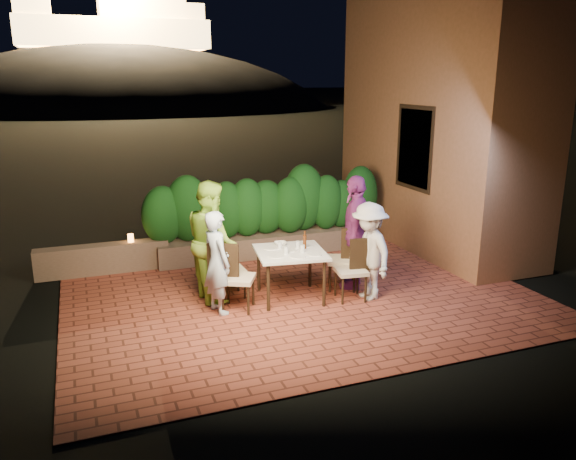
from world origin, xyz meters
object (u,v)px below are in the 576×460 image
parapet_lamp (131,238)px  chair_left_front (238,277)px  beer_bottle (305,240)px  chair_right_back (342,259)px  bowl (280,244)px  diner_green (212,240)px  dining_table (290,275)px  diner_blue (217,262)px  diner_purple (355,232)px  diner_white (369,251)px  chair_right_front (351,269)px  chair_left_back (231,269)px

parapet_lamp → chair_left_front: bearing=-61.9°
beer_bottle → chair_right_back: bearing=5.6°
bowl → chair_right_back: size_ratio=0.19×
beer_bottle → bowl: size_ratio=1.42×
diner_green → beer_bottle: bearing=-112.1°
dining_table → beer_bottle: beer_bottle is taller
dining_table → diner_blue: diner_blue is taller
beer_bottle → diner_blue: size_ratio=0.18×
bowl → parapet_lamp: bearing=138.0°
chair_right_back → diner_purple: size_ratio=0.55×
diner_purple → chair_left_front: bearing=-50.9°
dining_table → diner_white: 1.23m
diner_green → diner_purple: 2.25m
chair_right_back → diner_white: bearing=133.6°
dining_table → bowl: size_ratio=5.21×
bowl → chair_right_back: (0.95, -0.24, -0.28)m
diner_white → chair_right_front: bearing=-106.5°
dining_table → bowl: 0.53m
dining_table → diner_green: (-1.09, 0.45, 0.53)m
chair_right_back → diner_white: diner_white is taller
diner_white → diner_purple: bearing=171.6°
diner_white → dining_table: bearing=-114.5°
bowl → diner_blue: 1.21m
chair_left_front → parapet_lamp: (-1.26, 2.35, 0.08)m
chair_right_front → diner_blue: size_ratio=0.64×
diner_purple → bowl: bearing=-68.9°
parapet_lamp → bowl: bearing=-42.0°
chair_right_back → diner_green: 2.07m
bowl → chair_right_back: 1.02m
diner_green → parapet_lamp: diner_green is taller
dining_table → diner_green: diner_green is taller
dining_table → diner_blue: (-1.15, -0.12, 0.37)m
dining_table → beer_bottle: size_ratio=3.65×
diner_purple → diner_blue: bearing=-52.1°
chair_left_back → diner_purple: size_ratio=0.49×
dining_table → diner_white: size_ratio=0.67×
dining_table → diner_purple: size_ratio=0.56×
beer_bottle → diner_blue: 1.41m
bowl → chair_right_front: bearing=-38.9°
chair_right_back → dining_table: bearing=30.4°
parapet_lamp → chair_left_back: bearing=-54.8°
dining_table → bowl: bowl is taller
beer_bottle → bowl: 0.43m
bowl → chair_left_front: chair_left_front is taller
chair_right_front → chair_right_back: (0.08, 0.46, 0.02)m
chair_left_back → chair_right_front: size_ratio=0.93×
chair_right_back → chair_right_front: bearing=104.2°
chair_right_front → diner_purple: diner_purple is taller
diner_green → diner_purple: diner_green is taller
diner_white → diner_purple: diner_purple is taller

